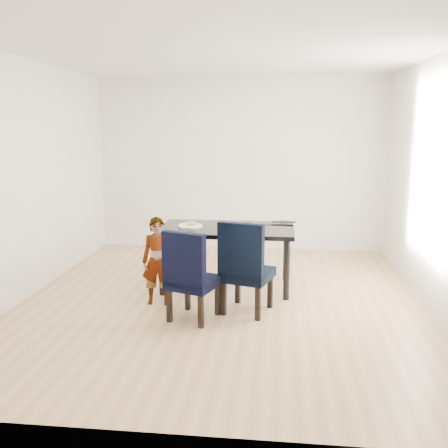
# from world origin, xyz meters

# --- Properties ---
(floor) EXTENTS (4.50, 5.00, 0.01)m
(floor) POSITION_xyz_m (0.00, 0.00, -0.01)
(floor) COLOR tan
(floor) RESTS_ON ground
(ceiling) EXTENTS (4.50, 5.00, 0.01)m
(ceiling) POSITION_xyz_m (0.00, 0.00, 2.71)
(ceiling) COLOR white
(ceiling) RESTS_ON wall_back
(wall_back) EXTENTS (4.50, 0.01, 2.70)m
(wall_back) POSITION_xyz_m (0.00, 2.50, 1.35)
(wall_back) COLOR white
(wall_back) RESTS_ON ground
(wall_front) EXTENTS (4.50, 0.01, 2.70)m
(wall_front) POSITION_xyz_m (0.00, -2.50, 1.35)
(wall_front) COLOR white
(wall_front) RESTS_ON ground
(wall_left) EXTENTS (0.01, 5.00, 2.70)m
(wall_left) POSITION_xyz_m (-2.25, 0.00, 1.35)
(wall_left) COLOR silver
(wall_left) RESTS_ON ground
(wall_right) EXTENTS (0.01, 5.00, 2.70)m
(wall_right) POSITION_xyz_m (2.25, 0.00, 1.35)
(wall_right) COLOR white
(wall_right) RESTS_ON ground
(dining_table) EXTENTS (1.60, 0.90, 0.75)m
(dining_table) POSITION_xyz_m (0.00, 0.50, 0.38)
(dining_table) COLOR black
(dining_table) RESTS_ON floor
(chair_left) EXTENTS (0.58, 0.59, 0.94)m
(chair_left) POSITION_xyz_m (-0.23, -0.54, 0.47)
(chair_left) COLOR black
(chair_left) RESTS_ON floor
(chair_right) EXTENTS (0.60, 0.62, 1.00)m
(chair_right) POSITION_xyz_m (0.30, -0.28, 0.50)
(chair_right) COLOR black
(chair_right) RESTS_ON floor
(child) EXTENTS (0.38, 0.28, 0.97)m
(child) POSITION_xyz_m (-0.69, -0.15, 0.49)
(child) COLOR orange
(child) RESTS_ON floor
(plate) EXTENTS (0.35, 0.35, 0.02)m
(plate) POSITION_xyz_m (-0.44, 0.49, 0.76)
(plate) COLOR white
(plate) RESTS_ON dining_table
(sandwich) EXTENTS (0.16, 0.12, 0.06)m
(sandwich) POSITION_xyz_m (-0.43, 0.49, 0.79)
(sandwich) COLOR gold
(sandwich) RESTS_ON plate
(laptop) EXTENTS (0.31, 0.20, 0.02)m
(laptop) POSITION_xyz_m (0.68, 0.85, 0.76)
(laptop) COLOR black
(laptop) RESTS_ON dining_table
(cable_tangle) EXTENTS (0.18, 0.18, 0.01)m
(cable_tangle) POSITION_xyz_m (0.23, 0.64, 0.75)
(cable_tangle) COLOR black
(cable_tangle) RESTS_ON dining_table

